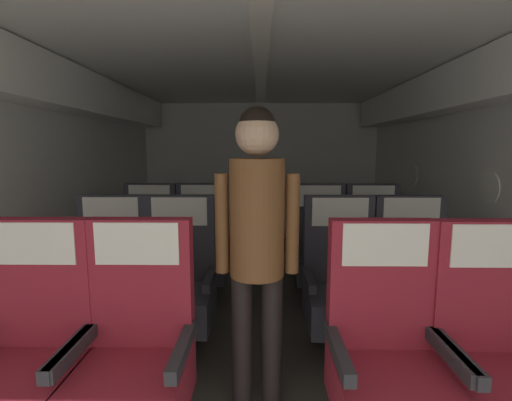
# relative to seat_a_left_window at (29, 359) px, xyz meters

# --- Properties ---
(ground) EXTENTS (3.85, 6.12, 0.02)m
(ground) POSITION_rel_seat_a_left_window_xyz_m (1.06, 1.31, -0.47)
(ground) COLOR #3D3833
(fuselage_shell) EXTENTS (3.73, 5.77, 2.17)m
(fuselage_shell) POSITION_rel_seat_a_left_window_xyz_m (1.06, 1.59, 1.09)
(fuselage_shell) COLOR silver
(fuselage_shell) RESTS_ON ground
(seat_a_left_window) EXTENTS (0.52, 0.51, 1.09)m
(seat_a_left_window) POSITION_rel_seat_a_left_window_xyz_m (0.00, 0.00, 0.00)
(seat_a_left_window) COLOR #38383D
(seat_a_left_window) RESTS_ON ground
(seat_a_left_aisle) EXTENTS (0.52, 0.51, 1.09)m
(seat_a_left_aisle) POSITION_rel_seat_a_left_window_xyz_m (0.48, 0.00, 0.00)
(seat_a_left_aisle) COLOR #38383D
(seat_a_left_aisle) RESTS_ON ground
(seat_a_right_aisle) EXTENTS (0.52, 0.51, 1.09)m
(seat_a_right_aisle) POSITION_rel_seat_a_left_window_xyz_m (2.12, -0.02, 0.00)
(seat_a_right_aisle) COLOR #38383D
(seat_a_right_aisle) RESTS_ON ground
(seat_a_right_window) EXTENTS (0.52, 0.51, 1.09)m
(seat_a_right_window) POSITION_rel_seat_a_left_window_xyz_m (1.63, -0.00, 0.00)
(seat_a_right_window) COLOR #38383D
(seat_a_right_window) RESTS_ON ground
(seat_b_left_window) EXTENTS (0.52, 0.51, 1.09)m
(seat_b_left_window) POSITION_rel_seat_a_left_window_xyz_m (-0.01, 0.90, 0.00)
(seat_b_left_window) COLOR #38383D
(seat_b_left_window) RESTS_ON ground
(seat_b_left_aisle) EXTENTS (0.52, 0.51, 1.09)m
(seat_b_left_aisle) POSITION_rel_seat_a_left_window_xyz_m (0.48, 0.89, 0.00)
(seat_b_left_aisle) COLOR #38383D
(seat_b_left_aisle) RESTS_ON ground
(seat_b_right_aisle) EXTENTS (0.52, 0.51, 1.09)m
(seat_b_right_aisle) POSITION_rel_seat_a_left_window_xyz_m (2.12, 0.90, 0.00)
(seat_b_right_aisle) COLOR #38383D
(seat_b_right_aisle) RESTS_ON ground
(seat_b_right_window) EXTENTS (0.52, 0.51, 1.09)m
(seat_b_right_window) POSITION_rel_seat_a_left_window_xyz_m (1.62, 0.89, 0.00)
(seat_b_right_window) COLOR #38383D
(seat_b_right_window) RESTS_ON ground
(seat_c_left_window) EXTENTS (0.52, 0.51, 1.09)m
(seat_c_left_window) POSITION_rel_seat_a_left_window_xyz_m (-0.00, 1.79, 0.00)
(seat_c_left_window) COLOR #38383D
(seat_c_left_window) RESTS_ON ground
(seat_c_left_aisle) EXTENTS (0.52, 0.51, 1.09)m
(seat_c_left_aisle) POSITION_rel_seat_a_left_window_xyz_m (0.50, 1.80, 0.00)
(seat_c_left_aisle) COLOR #38383D
(seat_c_left_aisle) RESTS_ON ground
(seat_c_right_aisle) EXTENTS (0.52, 0.51, 1.09)m
(seat_c_right_aisle) POSITION_rel_seat_a_left_window_xyz_m (2.12, 1.78, 0.00)
(seat_c_right_aisle) COLOR #38383D
(seat_c_right_aisle) RESTS_ON ground
(seat_c_right_window) EXTENTS (0.52, 0.51, 1.09)m
(seat_c_right_window) POSITION_rel_seat_a_left_window_xyz_m (1.62, 1.78, 0.00)
(seat_c_right_window) COLOR #38383D
(seat_c_right_window) RESTS_ON ground
(flight_attendant) EXTENTS (0.43, 0.28, 1.62)m
(flight_attendant) POSITION_rel_seat_a_left_window_xyz_m (1.04, 0.29, 0.54)
(flight_attendant) COLOR black
(flight_attendant) RESTS_ON ground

